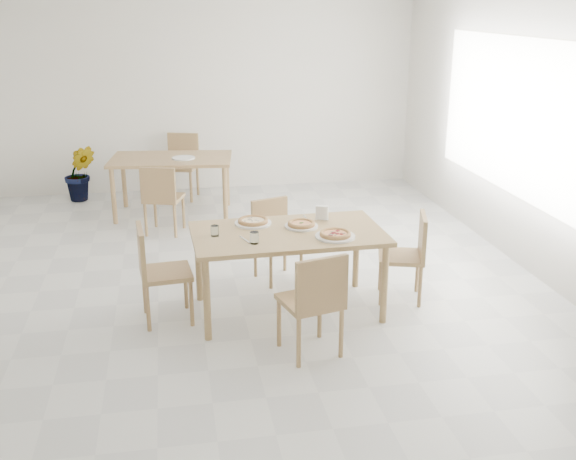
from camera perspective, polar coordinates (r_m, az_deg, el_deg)
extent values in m
plane|color=silver|center=(6.80, -4.57, -4.07)|extent=(7.00, 7.00, 0.00)
plane|color=silver|center=(9.83, -6.91, 11.48)|extent=(6.00, 0.00, 6.00)
plane|color=silver|center=(3.06, 1.48, -5.08)|extent=(6.00, 0.00, 6.00)
plane|color=silver|center=(7.29, 19.51, 7.99)|extent=(0.00, 7.00, 7.00)
cube|color=white|center=(7.53, 18.36, 9.20)|extent=(1.60, 0.02, 3.20)
cube|color=tan|center=(5.82, 0.00, -0.32)|extent=(1.68, 0.99, 0.04)
cylinder|color=tan|center=(5.49, -6.89, -5.90)|extent=(0.06, 0.06, 0.71)
cylinder|color=tan|center=(5.79, 8.16, -4.58)|extent=(0.06, 0.06, 0.71)
cylinder|color=tan|center=(6.22, -7.59, -2.88)|extent=(0.06, 0.06, 0.71)
cylinder|color=tan|center=(6.49, 5.79, -1.87)|extent=(0.06, 0.06, 0.71)
cube|color=#9D814E|center=(5.24, 1.87, -6.05)|extent=(0.52, 0.52, 0.04)
cube|color=#9D814E|center=(4.99, 2.88, -4.57)|extent=(0.42, 0.15, 0.40)
cylinder|color=#9D814E|center=(5.56, 2.69, -7.13)|extent=(0.04, 0.04, 0.41)
cylinder|color=#9D814E|center=(5.42, -0.77, -7.84)|extent=(0.04, 0.04, 0.41)
cylinder|color=#9D814E|center=(5.27, 4.53, -8.69)|extent=(0.04, 0.04, 0.41)
cylinder|color=#9D814E|center=(5.12, 0.91, -9.50)|extent=(0.04, 0.04, 0.41)
cube|color=#9D814E|center=(6.61, -0.86, -0.96)|extent=(0.50, 0.50, 0.04)
cube|color=#9D814E|center=(6.69, -1.58, 1.14)|extent=(0.38, 0.16, 0.37)
cylinder|color=#9D814E|center=(6.47, -1.46, -3.40)|extent=(0.03, 0.03, 0.38)
cylinder|color=#9D814E|center=(6.62, 1.12, -2.86)|extent=(0.03, 0.03, 0.38)
cylinder|color=#9D814E|center=(6.75, -2.78, -2.45)|extent=(0.03, 0.03, 0.38)
cylinder|color=#9D814E|center=(6.89, -0.27, -1.96)|extent=(0.03, 0.03, 0.38)
cube|color=#9D814E|center=(5.85, -10.28, -3.61)|extent=(0.46, 0.46, 0.04)
cube|color=#9D814E|center=(5.76, -12.31, -1.74)|extent=(0.08, 0.43, 0.40)
cylinder|color=#9D814E|center=(5.80, -8.17, -6.18)|extent=(0.04, 0.04, 0.41)
cylinder|color=#9D814E|center=(6.13, -8.65, -4.78)|extent=(0.04, 0.04, 0.41)
cylinder|color=#9D814E|center=(5.77, -11.77, -6.53)|extent=(0.04, 0.04, 0.41)
cylinder|color=#9D814E|center=(6.10, -12.04, -5.10)|extent=(0.04, 0.04, 0.41)
cube|color=#9D814E|center=(6.26, 9.54, -2.24)|extent=(0.50, 0.50, 0.04)
cube|color=#9D814E|center=(6.20, 11.33, -0.47)|extent=(0.15, 0.40, 0.39)
cylinder|color=#9D814E|center=(6.49, 7.83, -3.43)|extent=(0.03, 0.03, 0.40)
cylinder|color=#9D814E|center=(6.17, 7.90, -4.65)|extent=(0.03, 0.03, 0.40)
cylinder|color=#9D814E|center=(6.51, 10.89, -3.53)|extent=(0.03, 0.03, 0.40)
cylinder|color=#9D814E|center=(6.20, 11.11, -4.74)|extent=(0.03, 0.03, 0.40)
cylinder|color=white|center=(5.92, 1.13, 0.33)|extent=(0.29, 0.29, 0.02)
cylinder|color=white|center=(6.01, -2.98, 0.59)|extent=(0.33, 0.33, 0.02)
cylinder|color=white|center=(5.68, 4.02, -0.55)|extent=(0.34, 0.34, 0.02)
cylinder|color=tan|center=(5.92, 1.13, 0.47)|extent=(0.27, 0.27, 0.01)
torus|color=tan|center=(5.91, 1.13, 0.56)|extent=(0.27, 0.27, 0.03)
cylinder|color=orange|center=(5.91, 1.13, 0.55)|extent=(0.20, 0.20, 0.01)
ellipsoid|color=#195012|center=(5.91, 1.14, 0.61)|extent=(0.05, 0.04, 0.01)
cylinder|color=tan|center=(6.01, -2.98, 0.72)|extent=(0.32, 0.32, 0.01)
torus|color=tan|center=(6.00, -2.98, 0.81)|extent=(0.33, 0.33, 0.03)
cylinder|color=white|center=(6.00, -2.98, 0.80)|extent=(0.25, 0.25, 0.01)
cylinder|color=tan|center=(5.67, 4.02, -0.40)|extent=(0.33, 0.33, 0.01)
torus|color=tan|center=(5.67, 4.02, -0.31)|extent=(0.33, 0.33, 0.03)
cylinder|color=orange|center=(5.67, 4.02, -0.32)|extent=(0.25, 0.25, 0.01)
cylinder|color=white|center=(5.72, -6.21, -0.07)|extent=(0.07, 0.07, 0.09)
cylinder|color=white|center=(5.52, -2.86, -0.66)|extent=(0.07, 0.07, 0.10)
cube|color=silver|center=(6.11, 2.88, 0.89)|extent=(0.14, 0.10, 0.01)
cube|color=white|center=(6.09, 2.89, 1.51)|extent=(0.12, 0.08, 0.12)
cube|color=silver|center=(5.62, -3.71, -0.80)|extent=(0.08, 0.18, 0.01)
cube|color=silver|center=(6.16, 1.54, 1.00)|extent=(0.02, 0.19, 0.01)
cube|color=#9D814E|center=(8.73, -9.87, 5.93)|extent=(1.61, 1.05, 0.04)
cylinder|color=#9D814E|center=(8.58, -14.56, 2.79)|extent=(0.06, 0.06, 0.71)
cylinder|color=#9D814E|center=(8.41, -5.35, 3.01)|extent=(0.06, 0.06, 0.71)
cylinder|color=#9D814E|center=(9.27, -13.72, 4.04)|extent=(0.06, 0.06, 0.71)
cylinder|color=#9D814E|center=(9.11, -5.18, 4.25)|extent=(0.06, 0.06, 0.71)
cube|color=#9D814E|center=(8.11, -10.47, 2.67)|extent=(0.52, 0.52, 0.04)
cube|color=#9D814E|center=(7.88, -10.97, 3.81)|extent=(0.41, 0.16, 0.39)
cylinder|color=#9D814E|center=(8.28, -8.84, 1.50)|extent=(0.04, 0.04, 0.40)
cylinder|color=#9D814E|center=(8.39, -11.17, 1.59)|extent=(0.04, 0.04, 0.40)
cylinder|color=#9D814E|center=(7.96, -9.54, 0.75)|extent=(0.04, 0.04, 0.40)
cylinder|color=#9D814E|center=(8.07, -11.95, 0.84)|extent=(0.04, 0.04, 0.40)
cube|color=#9D814E|center=(9.51, -9.10, 5.30)|extent=(0.55, 0.55, 0.04)
cube|color=#9D814E|center=(9.65, -8.85, 6.90)|extent=(0.43, 0.17, 0.42)
cylinder|color=#9D814E|center=(9.45, -10.43, 3.66)|extent=(0.04, 0.04, 0.43)
cylinder|color=#9D814E|center=(9.34, -8.22, 3.61)|extent=(0.04, 0.04, 0.43)
cylinder|color=#9D814E|center=(9.79, -9.80, 4.23)|extent=(0.04, 0.04, 0.43)
cylinder|color=#9D814E|center=(9.69, -7.66, 4.19)|extent=(0.04, 0.04, 0.43)
cylinder|color=white|center=(8.63, -8.84, 6.04)|extent=(0.29, 0.29, 0.02)
imported|color=#1D6120|center=(9.73, -17.19, 4.63)|extent=(0.45, 0.37, 0.78)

